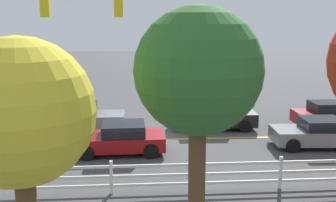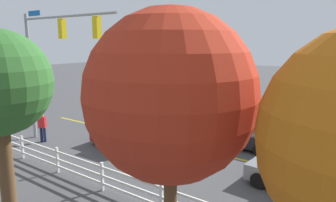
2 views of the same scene
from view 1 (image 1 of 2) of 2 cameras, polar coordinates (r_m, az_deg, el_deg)
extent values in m
plane|color=#444447|center=(19.96, -2.96, -5.44)|extent=(120.00, 120.00, 0.00)
cube|color=gold|center=(20.43, 8.37, -5.14)|extent=(28.00, 0.16, 0.01)
cube|color=gold|center=(15.59, -16.90, 13.02)|extent=(0.32, 0.28, 1.00)
sphere|color=orange|center=(15.73, -16.78, 13.00)|extent=(0.17, 0.17, 0.17)
sphere|color=#148C19|center=(15.72, -16.71, 11.84)|extent=(0.17, 0.17, 0.17)
cube|color=gold|center=(15.25, -6.96, 13.45)|extent=(0.32, 0.28, 1.00)
sphere|color=orange|center=(15.40, -6.94, 13.43)|extent=(0.17, 0.17, 0.17)
sphere|color=#148C19|center=(15.39, -6.91, 12.24)|extent=(0.17, 0.17, 0.17)
cube|color=slate|center=(21.80, -12.25, -2.68)|extent=(4.66, 1.88, 0.72)
cube|color=black|center=(21.70, -12.93, -1.06)|extent=(2.16, 1.69, 0.55)
cylinder|color=black|center=(22.54, -7.93, -2.75)|extent=(0.64, 0.22, 0.64)
cylinder|color=black|center=(20.85, -8.23, -3.91)|extent=(0.64, 0.22, 0.64)
cylinder|color=black|center=(22.97, -15.85, -2.81)|extent=(0.64, 0.22, 0.64)
cylinder|color=black|center=(21.32, -16.78, -3.94)|extent=(0.64, 0.22, 0.64)
cube|color=maroon|center=(23.88, 21.96, -2.11)|extent=(4.07, 1.82, 0.66)
cube|color=black|center=(23.67, 21.62, -0.74)|extent=(1.89, 1.60, 0.51)
cylinder|color=black|center=(24.12, 18.16, -2.29)|extent=(0.64, 0.23, 0.64)
cylinder|color=black|center=(22.66, 19.62, -3.23)|extent=(0.64, 0.23, 0.64)
cube|color=black|center=(21.97, 6.38, -2.41)|extent=(4.52, 1.88, 0.70)
cube|color=black|center=(21.79, 5.83, -0.78)|extent=(2.35, 1.64, 0.58)
cylinder|color=black|center=(23.08, 9.79, -2.48)|extent=(0.65, 0.24, 0.64)
cylinder|color=black|center=(21.54, 10.70, -3.50)|extent=(0.65, 0.24, 0.64)
cylinder|color=black|center=(22.63, 2.24, -2.60)|extent=(0.65, 0.24, 0.64)
cylinder|color=black|center=(21.06, 2.60, -3.65)|extent=(0.65, 0.24, 0.64)
cube|color=maroon|center=(18.03, -6.86, -5.61)|extent=(3.99, 2.05, 0.60)
cube|color=black|center=(17.87, -6.27, -3.90)|extent=(1.90, 1.80, 0.50)
cylinder|color=black|center=(17.30, -11.35, -7.18)|extent=(0.65, 0.24, 0.64)
cylinder|color=black|center=(19.02, -10.86, -5.47)|extent=(0.65, 0.24, 0.64)
cylinder|color=black|center=(17.25, -2.40, -7.02)|extent=(0.65, 0.24, 0.64)
cylinder|color=black|center=(18.98, -2.75, -5.32)|extent=(0.65, 0.24, 0.64)
cube|color=slate|center=(19.95, 20.11, -4.54)|extent=(4.10, 2.08, 0.63)
cube|color=black|center=(19.89, 20.75, -3.00)|extent=(1.85, 1.76, 0.47)
cylinder|color=black|center=(18.78, 17.11, -5.99)|extent=(0.65, 0.26, 0.64)
cylinder|color=black|center=(20.36, 15.63, -4.58)|extent=(0.65, 0.26, 0.64)
cube|color=white|center=(14.69, 15.50, -9.67)|extent=(0.10, 0.10, 1.15)
cube|color=white|center=(14.01, 4.12, -10.31)|extent=(0.10, 0.10, 1.15)
cube|color=white|center=(13.90, -7.96, -10.57)|extent=(0.10, 0.10, 1.15)
cube|color=white|center=(14.39, -19.71, -10.37)|extent=(0.10, 0.10, 1.15)
cube|color=white|center=(14.15, 10.00, -8.61)|extent=(26.00, 0.06, 0.09)
cube|color=white|center=(14.27, 9.95, -9.94)|extent=(26.00, 0.06, 0.09)
cube|color=white|center=(14.39, 9.91, -11.13)|extent=(26.00, 0.06, 0.09)
cylinder|color=brown|center=(10.48, 4.05, -11.40)|extent=(0.44, 0.44, 3.36)
sphere|color=#2D6628|center=(9.75, 4.28, 4.26)|extent=(3.12, 3.12, 3.12)
sphere|color=yellow|center=(8.92, -20.06, -1.46)|extent=(3.15, 3.15, 3.15)
camera|label=2|loc=(11.97, 60.18, 5.65)|focal=33.65mm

